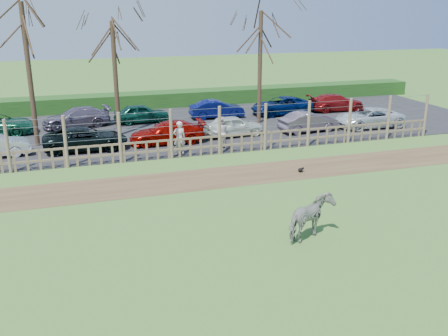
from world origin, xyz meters
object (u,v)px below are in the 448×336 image
object	(u,v)px
tree_right	(260,40)
visitor_b	(221,133)
crow	(301,170)
visitor_a	(179,138)
car_10	(142,113)
zebra	(311,218)
car_2	(86,139)
car_12	(281,106)
car_11	(217,109)
car_4	(233,126)
car_5	(309,122)
car_9	(76,117)
car_13	(336,102)
car_6	(369,118)
tree_mid	(114,51)
tree_left	(25,40)
car_3	(167,133)

from	to	relation	value
tree_right	visitor_b	distance (m)	7.91
tree_right	crow	bearing A→B (deg)	-100.38
visitor_a	car_10	size ratio (longest dim) A/B	0.49
zebra	car_2	distance (m)	14.56
car_2	car_12	distance (m)	14.49
zebra	car_11	world-z (taller)	zebra
car_11	car_12	xyz separation A→B (m)	(4.67, -0.20, 0.00)
visitor_a	car_12	xyz separation A→B (m)	(8.98, 7.58, -0.26)
visitor_a	car_12	distance (m)	11.76
car_4	car_10	xyz separation A→B (m)	(-4.57, 5.11, 0.00)
car_4	car_10	world-z (taller)	same
crow	car_5	bearing A→B (deg)	60.81
car_9	car_11	bearing A→B (deg)	82.15
visitor_b	car_13	bearing A→B (deg)	-136.83
car_6	car_12	world-z (taller)	same
car_13	car_12	bearing A→B (deg)	90.97
tree_mid	visitor_a	distance (m)	6.89
tree_mid	zebra	xyz separation A→B (m)	(4.43, -15.80, -4.12)
car_9	car_6	bearing A→B (deg)	65.17
visitor_a	tree_mid	bearing A→B (deg)	-64.91
car_4	car_6	distance (m)	8.78
tree_left	crow	bearing A→B (deg)	-35.90
car_12	tree_mid	bearing A→B (deg)	-81.00
visitor_b	car_12	xyz separation A→B (m)	(6.67, 7.17, -0.26)
car_3	car_11	distance (m)	7.06
car_3	car_13	bearing A→B (deg)	111.89
tree_left	car_4	size ratio (longest dim) A/B	2.24
car_2	tree_mid	bearing A→B (deg)	-34.50
crow	car_12	xyz separation A→B (m)	(4.31, 11.99, 0.52)
car_9	car_11	xyz separation A→B (m)	(9.13, -0.13, 0.00)
visitor_a	car_13	bearing A→B (deg)	-151.73
car_2	car_11	world-z (taller)	same
car_2	car_9	size ratio (longest dim) A/B	1.04
car_4	car_12	bearing A→B (deg)	-51.33
car_3	car_4	distance (m)	4.02
car_4	visitor_b	bearing A→B (deg)	142.93
car_6	car_10	size ratio (longest dim) A/B	1.23
car_9	tree_mid	bearing A→B (deg)	31.75
car_10	car_13	world-z (taller)	same
tree_right	car_3	world-z (taller)	tree_right
tree_right	car_4	size ratio (longest dim) A/B	2.09
crow	car_12	size ratio (longest dim) A/B	0.07
tree_left	visitor_a	bearing A→B (deg)	-30.00
visitor_a	car_13	distance (m)	15.22
tree_mid	visitor_b	distance (m)	7.77
car_2	car_10	distance (m)	6.74
tree_mid	car_13	distance (m)	16.48
tree_left	car_11	world-z (taller)	tree_left
car_6	car_10	world-z (taller)	same
tree_mid	car_4	bearing A→B (deg)	-19.73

